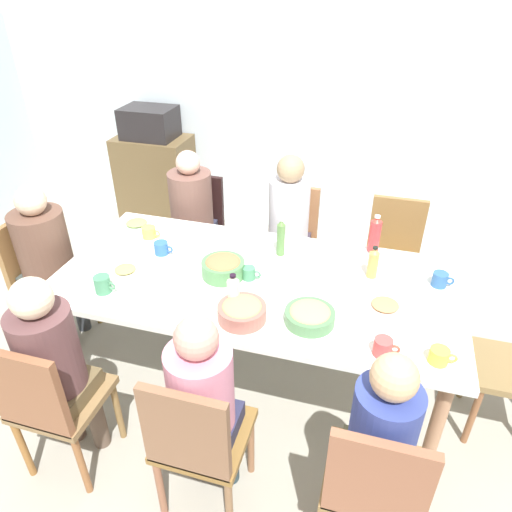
% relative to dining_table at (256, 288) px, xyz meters
% --- Properties ---
extents(ground_plane, '(7.45, 7.45, 0.00)m').
position_rel_dining_table_xyz_m(ground_plane, '(0.00, 0.00, -0.69)').
color(ground_plane, '#9A9689').
extents(wall_back, '(6.45, 0.12, 2.60)m').
position_rel_dining_table_xyz_m(wall_back, '(0.00, 2.07, 0.61)').
color(wall_back, silver).
rests_on(wall_back, ground_plane).
extents(dining_table, '(2.28, 1.09, 0.76)m').
position_rel_dining_table_xyz_m(dining_table, '(0.00, 0.00, 0.00)').
color(dining_table, white).
rests_on(dining_table, ground_plane).
extents(chair_1, '(0.40, 0.40, 0.90)m').
position_rel_dining_table_xyz_m(chair_1, '(0.00, -0.93, -0.18)').
color(chair_1, olive).
rests_on(chair_1, ground_plane).
extents(person_1, '(0.30, 0.30, 1.13)m').
position_rel_dining_table_xyz_m(person_1, '(0.00, -0.83, -0.02)').
color(person_1, '#363356').
rests_on(person_1, ground_plane).
extents(chair_2, '(0.40, 0.40, 0.90)m').
position_rel_dining_table_xyz_m(chair_2, '(-0.76, -0.93, -0.18)').
color(chair_2, olive).
rests_on(chair_2, ground_plane).
extents(person_2, '(0.30, 0.30, 1.16)m').
position_rel_dining_table_xyz_m(person_2, '(-0.76, -0.83, 0.00)').
color(person_2, brown).
rests_on(person_2, ground_plane).
extents(chair_3, '(0.40, 0.40, 0.90)m').
position_rel_dining_table_xyz_m(chair_3, '(-1.52, 0.00, -0.18)').
color(chair_3, '#856141').
rests_on(chair_3, ground_plane).
extents(person_3, '(0.34, 0.34, 1.15)m').
position_rel_dining_table_xyz_m(person_3, '(-1.43, 0.00, 0.01)').
color(person_3, '#353A3F').
rests_on(person_3, ground_plane).
extents(chair_4, '(0.40, 0.40, 0.90)m').
position_rel_dining_table_xyz_m(chair_4, '(0.76, 0.93, -0.18)').
color(chair_4, olive).
rests_on(chair_4, ground_plane).
extents(chair_5, '(0.40, 0.40, 0.90)m').
position_rel_dining_table_xyz_m(chair_5, '(0.76, -0.93, -0.18)').
color(chair_5, olive).
rests_on(chair_5, ground_plane).
extents(person_5, '(0.30, 0.30, 1.13)m').
position_rel_dining_table_xyz_m(person_5, '(0.76, -0.83, -0.03)').
color(person_5, brown).
rests_on(person_5, ground_plane).
extents(chair_6, '(0.40, 0.40, 0.90)m').
position_rel_dining_table_xyz_m(chair_6, '(0.00, 0.93, -0.18)').
color(chair_6, olive).
rests_on(chair_6, ground_plane).
extents(person_6, '(0.30, 0.30, 1.20)m').
position_rel_dining_table_xyz_m(person_6, '(-0.00, 0.84, 0.02)').
color(person_6, '#47463E').
rests_on(person_6, ground_plane).
extents(chair_7, '(0.40, 0.40, 0.90)m').
position_rel_dining_table_xyz_m(chair_7, '(-0.76, 0.93, -0.18)').
color(chair_7, black).
rests_on(chair_7, ground_plane).
extents(person_7, '(0.32, 0.32, 1.16)m').
position_rel_dining_table_xyz_m(person_7, '(-0.76, 0.84, 0.01)').
color(person_7, '#2F3B46').
rests_on(person_7, ground_plane).
extents(plate_0, '(0.26, 0.26, 0.04)m').
position_rel_dining_table_xyz_m(plate_0, '(-0.96, 0.37, 0.08)').
color(plate_0, silver).
rests_on(plate_0, dining_table).
extents(plate_1, '(0.22, 0.22, 0.04)m').
position_rel_dining_table_xyz_m(plate_1, '(-0.75, -0.16, 0.08)').
color(plate_1, white).
rests_on(plate_1, dining_table).
extents(plate_2, '(0.26, 0.26, 0.04)m').
position_rel_dining_table_xyz_m(plate_2, '(0.72, -0.08, 0.08)').
color(plate_2, silver).
rests_on(plate_2, dining_table).
extents(bowl_0, '(0.25, 0.25, 0.09)m').
position_rel_dining_table_xyz_m(bowl_0, '(0.37, -0.30, 0.11)').
color(bowl_0, '#4F7F50').
rests_on(bowl_0, dining_table).
extents(bowl_1, '(0.25, 0.25, 0.11)m').
position_rel_dining_table_xyz_m(bowl_1, '(-0.19, -0.02, 0.12)').
color(bowl_1, '#4E844F').
rests_on(bowl_1, dining_table).
extents(bowl_2, '(0.25, 0.25, 0.10)m').
position_rel_dining_table_xyz_m(bowl_2, '(0.03, -0.37, 0.12)').
color(bowl_2, '#9B5D51').
rests_on(bowl_2, dining_table).
extents(cup_0, '(0.12, 0.09, 0.09)m').
position_rel_dining_table_xyz_m(cup_0, '(0.73, -0.43, 0.11)').
color(cup_0, '#D24946').
rests_on(cup_0, dining_table).
extents(cup_1, '(0.12, 0.09, 0.07)m').
position_rel_dining_table_xyz_m(cup_1, '(0.98, -0.41, 0.10)').
color(cup_1, yellow).
rests_on(cup_1, dining_table).
extents(cup_2, '(0.13, 0.09, 0.07)m').
position_rel_dining_table_xyz_m(cup_2, '(-0.80, 0.26, 0.10)').
color(cup_2, '#DBC64C').
rests_on(cup_2, dining_table).
extents(cup_3, '(0.11, 0.07, 0.07)m').
position_rel_dining_table_xyz_m(cup_3, '(-0.04, -0.01, 0.10)').
color(cup_3, '#458860').
rests_on(cup_3, dining_table).
extents(cup_4, '(0.12, 0.09, 0.08)m').
position_rel_dining_table_xyz_m(cup_4, '(-0.64, 0.09, 0.11)').
color(cup_4, '#2E5FA1').
rests_on(cup_4, dining_table).
extents(cup_5, '(0.12, 0.08, 0.08)m').
position_rel_dining_table_xyz_m(cup_5, '(1.00, 0.22, 0.11)').
color(cup_5, '#2F5D9B').
rests_on(cup_5, dining_table).
extents(cup_6, '(0.12, 0.09, 0.10)m').
position_rel_dining_table_xyz_m(cup_6, '(-0.77, -0.36, 0.12)').
color(cup_6, '#43845E').
rests_on(cup_6, dining_table).
extents(bottle_0, '(0.07, 0.07, 0.25)m').
position_rel_dining_table_xyz_m(bottle_0, '(0.62, 0.49, 0.18)').
color(bottle_0, red).
rests_on(bottle_0, dining_table).
extents(bottle_1, '(0.06, 0.06, 0.20)m').
position_rel_dining_table_xyz_m(bottle_1, '(0.63, 0.20, 0.16)').
color(bottle_1, '#CC8F48').
rests_on(bottle_1, dining_table).
extents(bottle_2, '(0.06, 0.06, 0.21)m').
position_rel_dining_table_xyz_m(bottle_2, '(-0.04, -0.30, 0.17)').
color(bottle_2, silver).
rests_on(bottle_2, dining_table).
extents(bottle_3, '(0.05, 0.05, 0.25)m').
position_rel_dining_table_xyz_m(bottle_3, '(0.07, 0.29, 0.18)').
color(bottle_3, '#517B41').
rests_on(bottle_3, dining_table).
extents(side_cabinet, '(0.70, 0.44, 0.90)m').
position_rel_dining_table_xyz_m(side_cabinet, '(-1.55, 1.77, -0.24)').
color(side_cabinet, brown).
rests_on(side_cabinet, ground_plane).
extents(microwave, '(0.48, 0.36, 0.28)m').
position_rel_dining_table_xyz_m(microwave, '(-1.55, 1.77, 0.35)').
color(microwave, black).
rests_on(microwave, side_cabinet).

